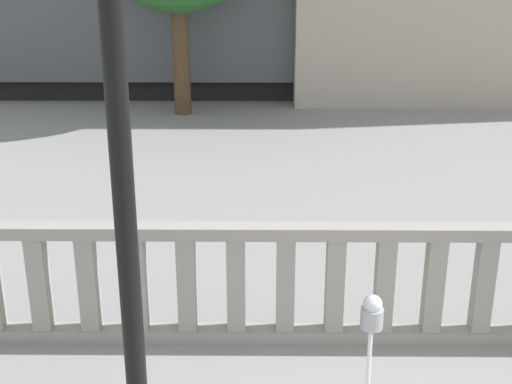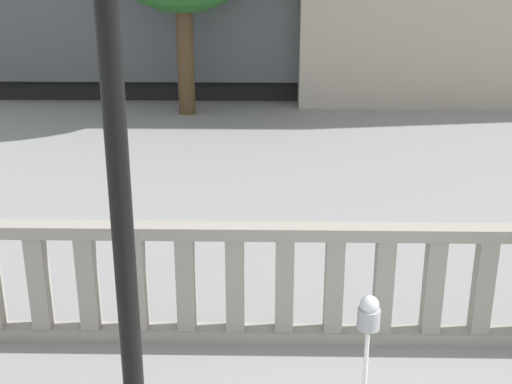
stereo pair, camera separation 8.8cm
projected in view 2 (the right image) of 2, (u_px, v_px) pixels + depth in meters
balustrade at (383, 285)px, 7.84m from camera, size 14.80×0.24×1.41m
lamppost at (112, 82)px, 5.33m from camera, size 0.40×0.40×6.70m
parking_meter at (368, 323)px, 6.16m from camera, size 0.20×0.20×1.45m
train_near at (244, 20)px, 19.38m from camera, size 24.13×2.60×4.42m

